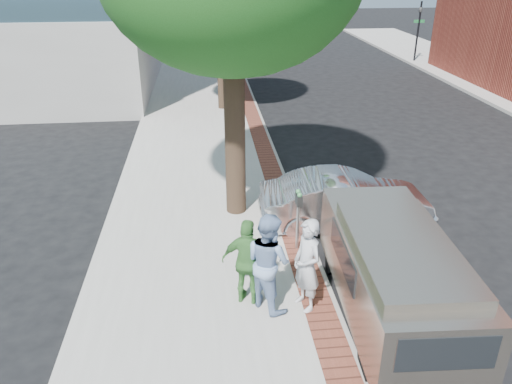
{
  "coord_description": "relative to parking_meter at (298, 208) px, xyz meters",
  "views": [
    {
      "loc": [
        -1.33,
        -9.97,
        6.29
      ],
      "look_at": [
        -0.19,
        0.75,
        1.2
      ],
      "focal_mm": 35.0,
      "sensor_mm": 36.0,
      "label": 1
    }
  ],
  "objects": [
    {
      "name": "sedan_silver",
      "position": [
        1.45,
        1.21,
        -0.5
      ],
      "size": [
        4.33,
        1.59,
        1.42
      ],
      "primitive_type": "imported",
      "rotation": [
        0.0,
        0.0,
        1.55
      ],
      "color": "silver",
      "rests_on": "ground"
    },
    {
      "name": "person_gray",
      "position": [
        -0.22,
        -2.11,
        -0.12
      ],
      "size": [
        0.68,
        0.81,
        1.88
      ],
      "primitive_type": "imported",
      "rotation": [
        0.0,
        0.0,
        -1.18
      ],
      "color": "#B9B9BF",
      "rests_on": "sidewalk"
    },
    {
      "name": "bg_car",
      "position": [
        1.07,
        21.86,
        -0.53
      ],
      "size": [
        4.11,
        1.93,
        1.36
      ],
      "primitive_type": "imported",
      "rotation": [
        0.0,
        0.0,
        1.65
      ],
      "color": "black",
      "rests_on": "ground"
    },
    {
      "name": "person_green",
      "position": [
        -1.29,
        -1.82,
        -0.16
      ],
      "size": [
        1.13,
        0.77,
        1.78
      ],
      "primitive_type": "imported",
      "rotation": [
        0.0,
        0.0,
        2.79
      ],
      "color": "#46843C",
      "rests_on": "sidewalk"
    },
    {
      "name": "van",
      "position": [
        1.38,
        -2.19,
        -0.22
      ],
      "size": [
        2.11,
        4.98,
        1.8
      ],
      "rotation": [
        0.0,
        0.0,
        -0.05
      ],
      "color": "gray",
      "rests_on": "ground"
    },
    {
      "name": "ground",
      "position": [
        -0.66,
        0.19,
        -1.21
      ],
      "size": [
        120.0,
        120.0,
        0.0
      ],
      "primitive_type": "plane",
      "color": "black",
      "rests_on": "ground"
    },
    {
      "name": "person_officer",
      "position": [
        -0.93,
        -1.97,
        -0.07
      ],
      "size": [
        1.16,
        1.21,
        1.97
      ],
      "primitive_type": "imported",
      "rotation": [
        0.0,
        0.0,
        2.19
      ],
      "color": "#819DC7",
      "rests_on": "sidewalk"
    },
    {
      "name": "brick_strip",
      "position": [
        0.04,
        8.19,
        -1.05
      ],
      "size": [
        0.6,
        60.0,
        0.01
      ],
      "primitive_type": "cube",
      "color": "brown",
      "rests_on": "sidewalk"
    },
    {
      "name": "sidewalk",
      "position": [
        -2.16,
        8.19,
        -1.13
      ],
      "size": [
        5.0,
        60.0,
        0.15
      ],
      "primitive_type": "cube",
      "color": "#9E9991",
      "rests_on": "ground"
    },
    {
      "name": "parking_meter",
      "position": [
        0.0,
        0.0,
        0.0
      ],
      "size": [
        0.12,
        0.32,
        1.47
      ],
      "color": "gray",
      "rests_on": "sidewalk"
    },
    {
      "name": "curb",
      "position": [
        0.39,
        8.19,
        -1.13
      ],
      "size": [
        0.1,
        60.0,
        0.15
      ],
      "primitive_type": "cube",
      "color": "gray",
      "rests_on": "ground"
    },
    {
      "name": "signal_far",
      "position": [
        11.84,
        22.19,
        1.05
      ],
      "size": [
        0.7,
        0.15,
        3.8
      ],
      "color": "black",
      "rests_on": "ground"
    },
    {
      "name": "signal_near",
      "position": [
        0.24,
        22.19,
        1.05
      ],
      "size": [
        0.7,
        0.15,
        3.8
      ],
      "color": "black",
      "rests_on": "ground"
    },
    {
      "name": "office_base",
      "position": [
        -13.66,
        22.19,
        0.79
      ],
      "size": [
        18.2,
        22.2,
        4.0
      ],
      "primitive_type": "cube",
      "color": "gray",
      "rests_on": "ground"
    }
  ]
}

